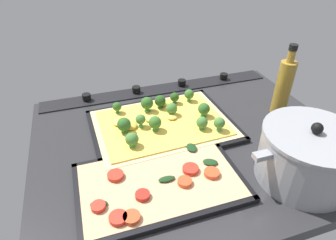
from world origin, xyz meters
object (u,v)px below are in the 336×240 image
(broccoli_pizza, at_px, (162,121))
(veggie_pizza_back, at_px, (159,182))
(oil_bottle, at_px, (284,86))
(baking_tray_front, at_px, (162,127))
(cooking_pot, at_px, (307,156))
(baking_tray_back, at_px, (160,183))

(broccoli_pizza, xyz_separation_m, veggie_pizza_back, (0.07, 0.21, -0.01))
(veggie_pizza_back, relative_size, oil_bottle, 1.60)
(baking_tray_front, height_order, veggie_pizza_back, veggie_pizza_back)
(veggie_pizza_back, xyz_separation_m, cooking_pot, (-0.32, 0.07, 0.05))
(broccoli_pizza, height_order, baking_tray_back, broccoli_pizza)
(cooking_pot, bearing_deg, broccoli_pizza, -49.51)
(oil_bottle, bearing_deg, veggie_pizza_back, 22.34)
(baking_tray_front, bearing_deg, broccoli_pizza, -79.63)
(broccoli_pizza, relative_size, oil_bottle, 1.77)
(broccoli_pizza, bearing_deg, baking_tray_back, 71.46)
(broccoli_pizza, xyz_separation_m, oil_bottle, (-0.37, 0.03, 0.07))
(baking_tray_front, xyz_separation_m, broccoli_pizza, (0.00, -0.00, 0.02))
(baking_tray_back, bearing_deg, veggie_pizza_back, 52.27)
(cooking_pot, relative_size, oil_bottle, 1.31)
(baking_tray_front, xyz_separation_m, baking_tray_back, (0.07, 0.21, 0.00))
(baking_tray_back, bearing_deg, baking_tray_front, -108.99)
(baking_tray_front, bearing_deg, veggie_pizza_back, 70.66)
(broccoli_pizza, relative_size, cooking_pot, 1.36)
(veggie_pizza_back, relative_size, cooking_pot, 1.22)
(baking_tray_front, bearing_deg, oil_bottle, 175.52)
(baking_tray_front, xyz_separation_m, cooking_pot, (-0.25, 0.28, 0.06))
(baking_tray_back, bearing_deg, cooking_pot, 166.17)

